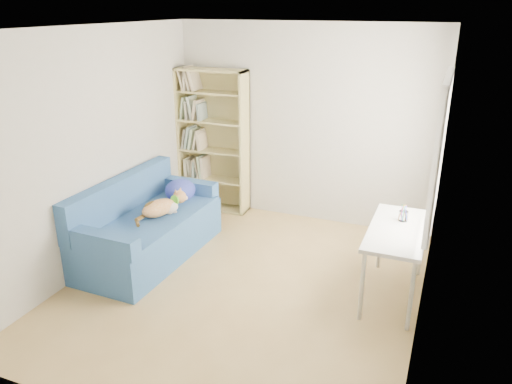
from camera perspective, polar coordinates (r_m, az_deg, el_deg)
ground at (r=5.37m, az=-1.32°, el=-10.64°), size 4.00×4.00×0.00m
room_shell at (r=4.72m, az=-0.20°, el=6.51°), size 3.54×4.04×2.62m
sofa at (r=5.97m, az=-12.27°, el=-3.94°), size 0.95×1.90×0.93m
bookshelf at (r=7.03m, az=-4.91°, el=5.15°), size 0.99×0.31×1.99m
desk at (r=5.08m, az=15.84°, el=-4.82°), size 0.54×1.17×0.75m
pen_cup at (r=5.21m, az=16.49°, el=-2.52°), size 0.09×0.09×0.17m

